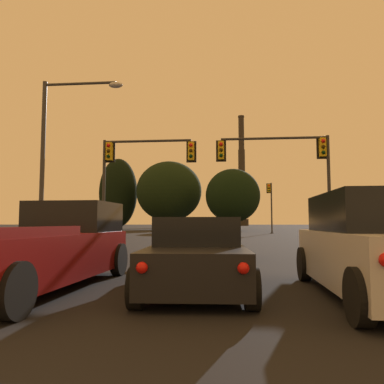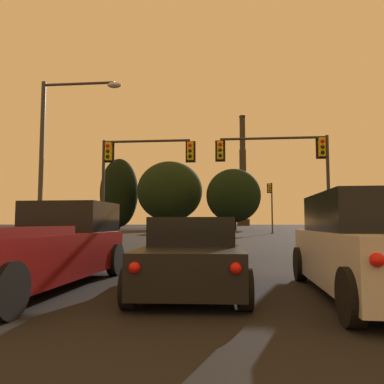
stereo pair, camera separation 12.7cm
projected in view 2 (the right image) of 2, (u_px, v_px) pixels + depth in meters
sedan_center_lane_front at (204, 240)px, 14.08m from camera, size 2.03×4.72×1.43m
pickup_truck_left_lane_second at (40, 248)px, 7.73m from camera, size 2.35×5.56×1.82m
suv_right_lane_second at (372, 247)px, 6.60m from camera, size 2.20×4.94×1.86m
sedan_center_lane_second at (193, 255)px, 7.65m from camera, size 2.18×4.77×1.43m
traffic_light_overhead_right at (289, 161)px, 20.91m from camera, size 6.43×0.50×6.19m
traffic_light_far_right at (271, 200)px, 47.21m from camera, size 0.78×0.50×6.39m
traffic_light_overhead_left at (133, 164)px, 21.68m from camera, size 5.59×0.50×6.16m
street_lamp at (56, 144)px, 16.85m from camera, size 3.74×0.36×7.77m
smokestack at (243, 182)px, 174.69m from camera, size 5.84×5.84×52.02m
treeline_far_right at (233, 196)px, 65.58m from camera, size 9.55×8.59×10.83m
treeline_far_left at (119, 193)px, 77.64m from camera, size 7.87×7.08×14.69m
treeline_center_left at (170, 191)px, 72.77m from camera, size 12.71×11.44×13.31m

